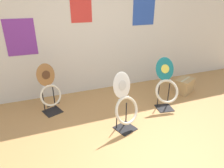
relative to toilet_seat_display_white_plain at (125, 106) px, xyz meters
The scene contains 6 objects.
ground_plane 0.80m from the toilet_seat_display_white_plain, 94.44° to the right, with size 14.00×14.00×0.00m, color #B7844C.
wall_back 1.78m from the toilet_seat_display_white_plain, 92.03° to the left, with size 8.00×0.07×2.60m.
toilet_seat_display_white_plain is the anchor object (origin of this frame).
toilet_seat_display_teal_sax 0.97m from the toilet_seat_display_white_plain, 18.84° to the left, with size 0.46×0.45×0.90m.
toilet_seat_display_woodgrain 1.35m from the toilet_seat_display_white_plain, 138.11° to the left, with size 0.40×0.36×0.87m.
storage_box 1.84m from the toilet_seat_display_white_plain, 22.70° to the left, with size 0.48×0.42×0.30m.
Camera 1 is at (-1.03, -1.62, 1.89)m, focal length 32.00 mm.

